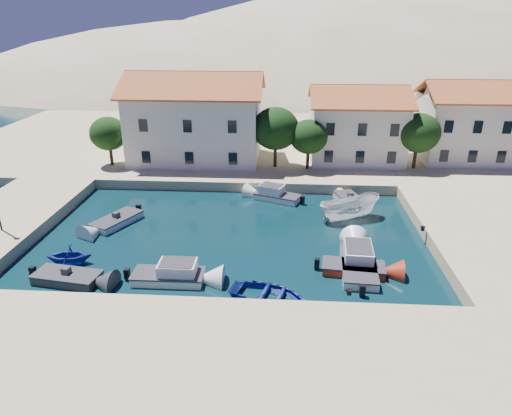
{
  "coord_description": "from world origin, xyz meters",
  "views": [
    {
      "loc": [
        4.0,
        -22.26,
        16.02
      ],
      "look_at": [
        1.84,
        11.23,
        2.0
      ],
      "focal_mm": 32.0,
      "sensor_mm": 36.0,
      "label": 1
    }
  ],
  "objects_px": {
    "building_mid": "(357,123)",
    "building_right": "(464,120)",
    "cabin_cruiser_south": "(168,275)",
    "cabin_cruiser_east": "(358,263)",
    "boat_east": "(348,219)",
    "building_left": "(196,116)",
    "rowboat_south": "(268,299)"
  },
  "relations": [
    {
      "from": "rowboat_south",
      "to": "boat_east",
      "type": "relative_size",
      "value": 0.84
    },
    {
      "from": "cabin_cruiser_south",
      "to": "rowboat_south",
      "type": "relative_size",
      "value": 0.99
    },
    {
      "from": "cabin_cruiser_east",
      "to": "boat_east",
      "type": "xyz_separation_m",
      "value": [
        0.4,
        8.63,
        -0.48
      ]
    },
    {
      "from": "building_mid",
      "to": "rowboat_south",
      "type": "xyz_separation_m",
      "value": [
        -8.8,
        -27.5,
        -5.22
      ]
    },
    {
      "from": "cabin_cruiser_south",
      "to": "boat_east",
      "type": "distance_m",
      "value": 17.03
    },
    {
      "from": "cabin_cruiser_south",
      "to": "cabin_cruiser_east",
      "type": "distance_m",
      "value": 12.87
    },
    {
      "from": "building_left",
      "to": "rowboat_south",
      "type": "xyz_separation_m",
      "value": [
        9.2,
        -26.5,
        -5.94
      ]
    },
    {
      "from": "building_mid",
      "to": "building_right",
      "type": "height_order",
      "value": "building_right"
    },
    {
      "from": "boat_east",
      "to": "cabin_cruiser_east",
      "type": "bearing_deg",
      "value": 153.02
    },
    {
      "from": "building_mid",
      "to": "cabin_cruiser_south",
      "type": "distance_m",
      "value": 30.44
    },
    {
      "from": "building_mid",
      "to": "rowboat_south",
      "type": "relative_size",
      "value": 2.21
    },
    {
      "from": "building_left",
      "to": "rowboat_south",
      "type": "relative_size",
      "value": 3.1
    },
    {
      "from": "cabin_cruiser_south",
      "to": "boat_east",
      "type": "height_order",
      "value": "cabin_cruiser_south"
    },
    {
      "from": "building_left",
      "to": "building_mid",
      "type": "xyz_separation_m",
      "value": [
        18.0,
        1.0,
        -0.71
      ]
    },
    {
      "from": "building_left",
      "to": "building_mid",
      "type": "distance_m",
      "value": 18.04
    },
    {
      "from": "building_right",
      "to": "building_left",
      "type": "bearing_deg",
      "value": -176.19
    },
    {
      "from": "building_right",
      "to": "cabin_cruiser_south",
      "type": "xyz_separation_m",
      "value": [
        -27.41,
        -26.81,
        -5.0
      ]
    },
    {
      "from": "boat_east",
      "to": "cabin_cruiser_south",
      "type": "bearing_deg",
      "value": 105.57
    },
    {
      "from": "building_right",
      "to": "cabin_cruiser_east",
      "type": "distance_m",
      "value": 29.05
    },
    {
      "from": "cabin_cruiser_south",
      "to": "cabin_cruiser_east",
      "type": "height_order",
      "value": "same"
    },
    {
      "from": "building_right",
      "to": "cabin_cruiser_east",
      "type": "bearing_deg",
      "value": -121.01
    },
    {
      "from": "cabin_cruiser_south",
      "to": "rowboat_south",
      "type": "height_order",
      "value": "cabin_cruiser_south"
    },
    {
      "from": "building_right",
      "to": "rowboat_south",
      "type": "relative_size",
      "value": 1.99
    },
    {
      "from": "building_left",
      "to": "building_right",
      "type": "bearing_deg",
      "value": 3.81
    },
    {
      "from": "building_left",
      "to": "building_mid",
      "type": "bearing_deg",
      "value": 3.18
    },
    {
      "from": "building_mid",
      "to": "boat_east",
      "type": "bearing_deg",
      "value": -98.93
    },
    {
      "from": "building_right",
      "to": "rowboat_south",
      "type": "height_order",
      "value": "building_right"
    },
    {
      "from": "building_mid",
      "to": "cabin_cruiser_east",
      "type": "height_order",
      "value": "building_mid"
    },
    {
      "from": "building_mid",
      "to": "building_right",
      "type": "relative_size",
      "value": 1.11
    },
    {
      "from": "building_mid",
      "to": "cabin_cruiser_south",
      "type": "xyz_separation_m",
      "value": [
        -15.41,
        -25.81,
        -4.75
      ]
    },
    {
      "from": "building_left",
      "to": "cabin_cruiser_south",
      "type": "xyz_separation_m",
      "value": [
        2.59,
        -24.81,
        -5.46
      ]
    },
    {
      "from": "cabin_cruiser_east",
      "to": "boat_east",
      "type": "height_order",
      "value": "cabin_cruiser_east"
    }
  ]
}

